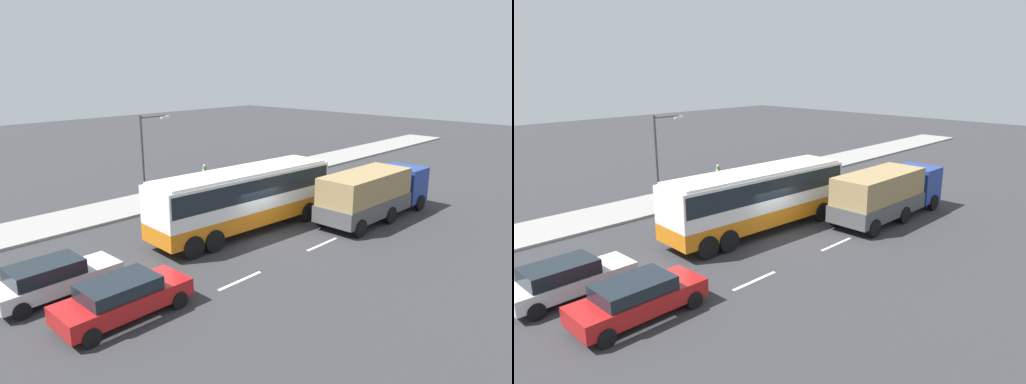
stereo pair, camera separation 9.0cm
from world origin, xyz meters
TOP-DOWN VIEW (x-y plane):
  - ground_plane at (0.00, 0.00)m, footprint 120.00×120.00m
  - sidewalk_curb at (0.00, 9.55)m, footprint 80.00×4.00m
  - lane_centreline at (-4.13, -2.89)m, footprint 23.73×0.16m
  - coach_bus at (0.12, 1.30)m, footprint 10.85×3.25m
  - cargo_truck at (6.84, -2.52)m, footprint 8.46×2.78m
  - car_silver_hatch at (-10.10, 1.24)m, footprint 4.72×1.89m
  - car_red_compact at (-9.11, -2.03)m, footprint 4.73×1.96m
  - pedestrian_near_curb at (3.82, 8.96)m, footprint 0.32×0.32m
  - pedestrian_at_crossing at (4.27, 9.42)m, footprint 0.32×0.32m
  - street_lamp at (-1.39, 7.90)m, footprint 2.04×0.24m

SIDE VIEW (x-z plane):
  - ground_plane at x=0.00m, z-range 0.00..0.00m
  - lane_centreline at x=-4.13m, z-range 0.00..0.01m
  - sidewalk_curb at x=0.00m, z-range 0.00..0.15m
  - car_red_compact at x=-9.11m, z-range 0.05..1.50m
  - car_silver_hatch at x=-10.10m, z-range 0.04..1.52m
  - pedestrian_near_curb at x=3.82m, z-range 0.25..1.76m
  - pedestrian_at_crossing at x=4.27m, z-range 0.28..2.01m
  - cargo_truck at x=6.84m, z-range 0.15..3.01m
  - coach_bus at x=0.12m, z-range 0.40..3.75m
  - street_lamp at x=-1.39m, z-range 0.68..6.37m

